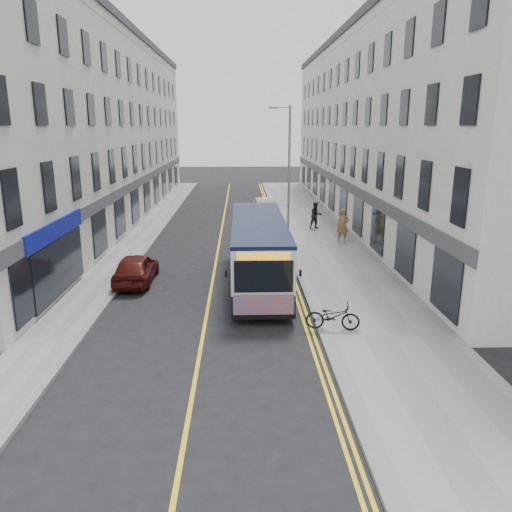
{
  "coord_description": "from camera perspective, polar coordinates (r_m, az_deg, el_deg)",
  "views": [
    {
      "loc": [
        1.31,
        -16.39,
        6.86
      ],
      "look_at": [
        1.93,
        3.62,
        1.6
      ],
      "focal_mm": 35.0,
      "sensor_mm": 36.0,
      "label": 1
    }
  ],
  "objects": [
    {
      "name": "ground",
      "position": [
        17.82,
        -5.91,
        -8.01
      ],
      "size": [
        140.0,
        140.0,
        0.0
      ],
      "primitive_type": "plane",
      "color": "black",
      "rests_on": "ground"
    },
    {
      "name": "pavement_east",
      "position": [
        29.61,
        7.88,
        1.31
      ],
      "size": [
        4.5,
        64.0,
        0.12
      ],
      "primitive_type": "cube",
      "color": "gray",
      "rests_on": "ground"
    },
    {
      "name": "pavement_west",
      "position": [
        29.87,
        -13.92,
        1.13
      ],
      "size": [
        2.0,
        64.0,
        0.12
      ],
      "primitive_type": "cube",
      "color": "gray",
      "rests_on": "ground"
    },
    {
      "name": "kerb_east",
      "position": [
        29.32,
        3.54,
        1.29
      ],
      "size": [
        0.18,
        64.0,
        0.13
      ],
      "primitive_type": "cube",
      "color": "slate",
      "rests_on": "ground"
    },
    {
      "name": "kerb_west",
      "position": [
        29.67,
        -12.03,
        1.16
      ],
      "size": [
        0.18,
        64.0,
        0.13
      ],
      "primitive_type": "cube",
      "color": "slate",
      "rests_on": "ground"
    },
    {
      "name": "road_centre_line",
      "position": [
        29.24,
        -4.29,
        1.12
      ],
      "size": [
        0.12,
        64.0,
        0.01
      ],
      "primitive_type": "cube",
      "color": "yellow",
      "rests_on": "ground"
    },
    {
      "name": "road_dbl_yellow_inner",
      "position": [
        29.29,
        2.67,
        1.17
      ],
      "size": [
        0.1,
        64.0,
        0.01
      ],
      "primitive_type": "cube",
      "color": "yellow",
      "rests_on": "ground"
    },
    {
      "name": "road_dbl_yellow_outer",
      "position": [
        29.31,
        3.06,
        1.17
      ],
      "size": [
        0.1,
        64.0,
        0.01
      ],
      "primitive_type": "cube",
      "color": "yellow",
      "rests_on": "ground"
    },
    {
      "name": "terrace_east",
      "position": [
        38.76,
        13.88,
        13.78
      ],
      "size": [
        6.0,
        46.0,
        13.0
      ],
      "primitive_type": "cube",
      "color": "white",
      "rests_on": "ground"
    },
    {
      "name": "terrace_west",
      "position": [
        38.79,
        -17.69,
        13.52
      ],
      "size": [
        6.0,
        46.0,
        13.0
      ],
      "primitive_type": "cube",
      "color": "silver",
      "rests_on": "ground"
    },
    {
      "name": "streetlamp",
      "position": [
        30.63,
        3.65,
        10.06
      ],
      "size": [
        1.32,
        0.18,
        8.0
      ],
      "color": "gray",
      "rests_on": "ground"
    },
    {
      "name": "city_bus",
      "position": [
        21.93,
        0.28,
        0.8
      ],
      "size": [
        2.33,
        9.96,
        2.89
      ],
      "color": "black",
      "rests_on": "ground"
    },
    {
      "name": "bicycle",
      "position": [
        17.2,
        8.77,
        -6.82
      ],
      "size": [
        1.89,
        0.9,
        0.95
      ],
      "primitive_type": "imported",
      "rotation": [
        0.0,
        0.0,
        1.42
      ],
      "color": "black",
      "rests_on": "pavement_east"
    },
    {
      "name": "pedestrian_near",
      "position": [
        29.88,
        9.9,
        3.44
      ],
      "size": [
        0.76,
        0.52,
        2.01
      ],
      "primitive_type": "imported",
      "rotation": [
        0.0,
        0.0,
        -0.05
      ],
      "color": "olive",
      "rests_on": "pavement_east"
    },
    {
      "name": "pedestrian_far",
      "position": [
        33.67,
        6.86,
        4.61
      ],
      "size": [
        1.01,
        0.87,
        1.78
      ],
      "primitive_type": "imported",
      "rotation": [
        0.0,
        0.0,
        0.26
      ],
      "color": "black",
      "rests_on": "pavement_east"
    },
    {
      "name": "car_white",
      "position": [
        39.02,
        1.03,
        5.6
      ],
      "size": [
        1.79,
        4.19,
        1.34
      ],
      "primitive_type": "imported",
      "rotation": [
        0.0,
        0.0,
        0.09
      ],
      "color": "silver",
      "rests_on": "ground"
    },
    {
      "name": "car_maroon",
      "position": [
        22.95,
        -13.55,
        -1.35
      ],
      "size": [
        1.59,
        3.93,
        1.34
      ],
      "primitive_type": "imported",
      "rotation": [
        0.0,
        0.0,
        3.14
      ],
      "color": "#4A110C",
      "rests_on": "ground"
    }
  ]
}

